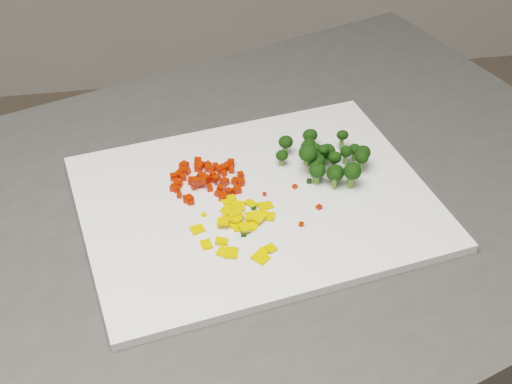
{
  "coord_description": "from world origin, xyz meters",
  "views": [
    {
      "loc": [
        -0.26,
        -0.48,
        1.46
      ],
      "look_at": [
        -0.16,
        0.17,
        0.92
      ],
      "focal_mm": 50.0,
      "sensor_mm": 36.0,
      "label": 1
    }
  ],
  "objects": [
    {
      "name": "broccoli_floret_20",
      "position": [
        -0.12,
        0.23,
        0.92
      ],
      "size": [
        0.02,
        0.02,
        0.02
      ],
      "primitive_type": null,
      "color": "black",
      "rests_on": "broccoli_pile"
    },
    {
      "name": "carrot_cube_8",
      "position": [
        -0.23,
        0.21,
        0.91
      ],
      "size": [
        0.01,
        0.01,
        0.01
      ],
      "primitive_type": "cube",
      "rotation": [
        0.0,
        0.0,
        1.41
      ],
      "color": "red",
      "rests_on": "carrot_pile"
    },
    {
      "name": "carrot_cube_18",
      "position": [
        -0.19,
        0.18,
        0.91
      ],
      "size": [
        0.01,
        0.01,
        0.01
      ],
      "primitive_type": "cube",
      "rotation": [
        0.0,
        0.0,
        0.13
      ],
      "color": "red",
      "rests_on": "carrot_pile"
    },
    {
      "name": "carrot_cube_28",
      "position": [
        -0.18,
        0.23,
        0.92
      ],
      "size": [
        0.01,
        0.01,
        0.01
      ],
      "primitive_type": "cube",
      "rotation": [
        0.0,
        0.0,
        1.43
      ],
      "color": "red",
      "rests_on": "carrot_pile"
    },
    {
      "name": "carrot_cube_25",
      "position": [
        -0.25,
        0.19,
        0.91
      ],
      "size": [
        0.01,
        0.01,
        0.01
      ],
      "primitive_type": "cube",
      "rotation": [
        0.0,
        0.0,
        1.57
      ],
      "color": "red",
      "rests_on": "carrot_pile"
    },
    {
      "name": "carrot_cube_35",
      "position": [
        -0.2,
        0.22,
        0.91
      ],
      "size": [
        0.01,
        0.01,
        0.01
      ],
      "primitive_type": "cube",
      "rotation": [
        0.0,
        0.0,
        1.8
      ],
      "color": "red",
      "rests_on": "carrot_pile"
    },
    {
      "name": "cutting_board",
      "position": [
        -0.16,
        0.17,
        0.91
      ],
      "size": [
        0.46,
        0.39,
        0.01
      ],
      "primitive_type": "cube",
      "rotation": [
        0.0,
        0.0,
        0.19
      ],
      "color": "white",
      "rests_on": "counter_block"
    },
    {
      "name": "pepper_chunk_3",
      "position": [
        -0.19,
        0.13,
        0.92
      ],
      "size": [
        0.02,
        0.02,
        0.01
      ],
      "primitive_type": "cube",
      "rotation": [
        0.06,
        0.08,
        1.16
      ],
      "color": "#FCB30D",
      "rests_on": "pepper_pile"
    },
    {
      "name": "pepper_chunk_19",
      "position": [
        -0.19,
        0.13,
        0.92
      ],
      "size": [
        0.02,
        0.02,
        0.01
      ],
      "primitive_type": "cube",
      "rotation": [
        -0.12,
        0.05,
        0.36
      ],
      "color": "#FCB30D",
      "rests_on": "pepper_pile"
    },
    {
      "name": "stray_bit_7",
      "position": [
        -0.09,
        0.14,
        0.91
      ],
      "size": [
        0.01,
        0.01,
        0.0
      ],
      "primitive_type": "cube",
      "rotation": [
        0.0,
        0.0,
        0.55
      ],
      "color": "red",
      "rests_on": "cutting_board"
    },
    {
      "name": "carrot_cube_17",
      "position": [
        -0.19,
        0.23,
        0.92
      ],
      "size": [
        0.01,
        0.01,
        0.01
      ],
      "primitive_type": "cube",
      "rotation": [
        0.0,
        0.0,
        1.14
      ],
      "color": "red",
      "rests_on": "carrot_pile"
    },
    {
      "name": "pepper_chunk_23",
      "position": [
        -0.2,
        0.08,
        0.91
      ],
      "size": [
        0.02,
        0.02,
        0.0
      ],
      "primitive_type": "cube",
      "rotation": [
        -0.02,
        0.09,
        1.32
      ],
      "color": "#FCB30D",
      "rests_on": "pepper_pile"
    },
    {
      "name": "carrot_cube_38",
      "position": [
        -0.18,
        0.23,
        0.91
      ],
      "size": [
        0.01,
        0.01,
        0.01
      ],
      "primitive_type": "cube",
      "rotation": [
        0.0,
        0.0,
        2.27
      ],
      "color": "red",
      "rests_on": "carrot_pile"
    },
    {
      "name": "pepper_chunk_1",
      "position": [
        -0.16,
        0.13,
        0.92
      ],
      "size": [
        0.02,
        0.02,
        0.01
      ],
      "primitive_type": "cube",
      "rotation": [
        -0.12,
        -0.13,
        2.37
      ],
      "color": "#FCB30D",
      "rests_on": "pepper_pile"
    },
    {
      "name": "pepper_chunk_12",
      "position": [
        -0.17,
        0.06,
        0.91
      ],
      "size": [
        0.02,
        0.02,
        0.0
      ],
      "primitive_type": "cube",
      "rotation": [
        0.02,
        -0.09,
        2.3
      ],
      "color": "#FCB30D",
      "rests_on": "pepper_pile"
    },
    {
      "name": "carrot_cube_44",
      "position": [
        -0.21,
        0.21,
        0.92
      ],
      "size": [
        0.01,
        0.01,
        0.01
      ],
      "primitive_type": "cube",
      "rotation": [
        0.0,
        0.0,
        0.54
      ],
      "color": "red",
      "rests_on": "carrot_pile"
    },
    {
      "name": "carrot_cube_32",
      "position": [
        -0.22,
        0.24,
        0.92
      ],
      "size": [
        0.01,
        0.01,
        0.01
      ],
      "primitive_type": "cube",
      "rotation": [
        0.0,
        0.0,
        1.43
      ],
      "color": "red",
      "rests_on": "carrot_pile"
    },
    {
      "name": "pepper_chunk_25",
      "position": [
        -0.18,
        0.15,
        0.91
      ],
      "size": [
        0.02,
        0.02,
        0.01
      ],
      "primitive_type": "cube",
      "rotation": [
        0.13,
        0.03,
        2.41
      ],
      "color": "#FCB30D",
      "rests_on": "pepper_pile"
    },
    {
      "name": "broccoli_floret_16",
      "position": [
        -0.02,
        0.2,
        0.93
      ],
      "size": [
        0.02,
        0.02,
        0.03
      ],
      "primitive_type": null,
      "color": "black",
      "rests_on": "broccoli_pile"
    },
    {
      "name": "carrot_cube_9",
      "position": [
        -0.22,
        0.23,
        0.92
      ],
      "size": [
        0.01,
        0.01,
        0.01
      ],
      "primitive_type": "cube",
      "rotation": [
        0.0,
        0.0,
        1.07
      ],
      "color": "red",
      "rests_on": "carrot_pile"
    },
    {
      "name": "pepper_chunk_0",
      "position": [
        -0.15,
        0.13,
        0.91
      ],
      "size": [
        0.02,
        0.02,
        0.01
      ],
      "primitive_type": "cube",
      "rotation": [
        -0.12,
        -0.02,
        1.26
      ],
      "color": "#FCB30D",
      "rests_on": "pepper_pile"
    },
    {
      "name": "carrot_cube_14",
      "position": [
        -0.21,
        0.19,
        0.91
      ],
      "size": [
        0.01,
        0.01,
        0.01
      ],
      "primitive_type": "cube",
      "rotation": [
        0.0,
        0.0,
        0.1
      ],
      "color": "red",
      "rests_on": "carrot_pile"
    },
    {
      "name": "carrot_cube_54",
      "position": [
        -0.18,
        0.18,
        0.92
      ],
      "size": [
        0.01,
        0.01,
        0.01
      ],
      "primitive_type": "cube",
      "rotation": [
        0.0,
        0.0,
        1.7
      ],
      "color": "red",
      "rests_on": "carrot_pile"
    },
    {
      "name": "carrot_cube_13",
      "position": [
        -0.17,
        0.19,
        0.91
      ],
      "size": [
        0.01,
        0.01,
        0.01
      ],
      "primitive_type": "cube",
      "rotation": [
        0.0,
        0.0,
        0.16
      ],
      "color": "red",
      "rests_on": "carrot_pile"
    },
    {
      "name": "carrot_cube_66",
      "position": [
        -0.19,
        0.23,
        0.91
      ],
      "size": [
        0.01,
        0.01,
        0.01
      ],
      "primitive_type": "cube",
      "rotation": [
        0.0,
        0.0,
        3.02
      ],
      "color": "red",
      "rests_on": "carrot_pile"
    },
    {
      "name": "carrot_cube_20",
      "position": [
        -0.24,
        0.17,
        0.91
      ],
      "size": [
        0.01,
        0.01,
        0.01
      ],
      "primitive_type": "cube",
      "rotation": [
        0.0,
        0.0,
        0.11
      ],
      "color": "red",
      "rests_on": "carrot_pile"
    },
    {
      "name": "broccoli_floret_13",
      "position": [
        -0.02,
        0.21,
        0.93
      ],
      "size": [
        0.03,
        0.03,
        0.03
      ],
      "primitive_type": null,
      "color": "black",
      "rests_on": "broccoli_pile"
    },
    {
      "name": "broccoli_floret_5",
      "position": [
        -0.06,
        0.22,
        0.92
      ],
      "size": [
        0.03,
        0.03,
        0.03
      ],
      "primitive_type": null,
      "color": "black",
      "rests_on": "broccoli_pile"
    },
    {
      "name": "carrot_cube_0",
      "position": [
        -0.17,
        0.21,
        0.91
      ],
      "size": [
        0.01,
        0.01,
        0.01
      ],
      "primitive_type": "cube",
      "rotation": [
        0.0,
        0.0,
        1.73
      ],
      "color": "red",
      "rests_on": "carrot_pile"
    },
    {
      "name": "pepper_chunk_22",
      "position": [
        -0.19,
        0.12,
        0.91
      ],
      "size": [
        0.02,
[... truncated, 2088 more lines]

